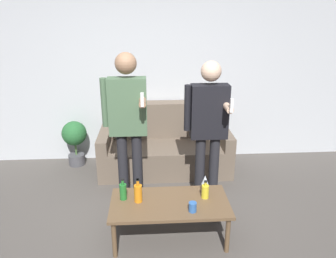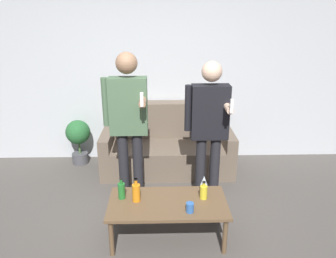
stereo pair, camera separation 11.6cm
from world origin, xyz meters
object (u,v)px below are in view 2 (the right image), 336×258
Objects in this scene: person_standing_left at (128,117)px; person_standing_right at (209,123)px; coffee_table at (168,206)px; bottle_orange at (204,192)px; couch at (167,147)px.

person_standing_left is 1.05× the size of person_standing_right.
person_standing_right reaches higher than coffee_table.
person_standing_right is at bearing 78.85° from bottle_orange.
bottle_orange is 0.80m from person_standing_right.
couch reaches higher than coffee_table.
couch is 9.70× the size of bottle_orange.
bottle_orange is at bearing -101.15° from person_standing_right.
person_standing_right is at bearing -3.15° from person_standing_left.
person_standing_left reaches higher than coffee_table.
bottle_orange is (0.35, 0.06, 0.11)m from coffee_table.
person_standing_left reaches higher than person_standing_right.
person_standing_right is (0.47, 0.68, 0.61)m from coffee_table.
person_standing_left is at bearing 138.77° from bottle_orange.
couch is at bearing 61.62° from person_standing_left.
bottle_orange is 0.11× the size of person_standing_right.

